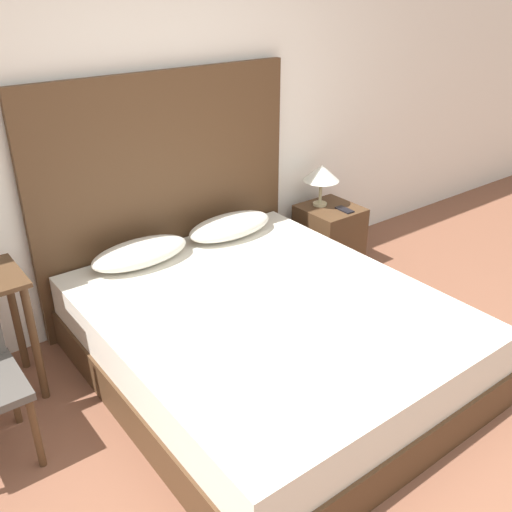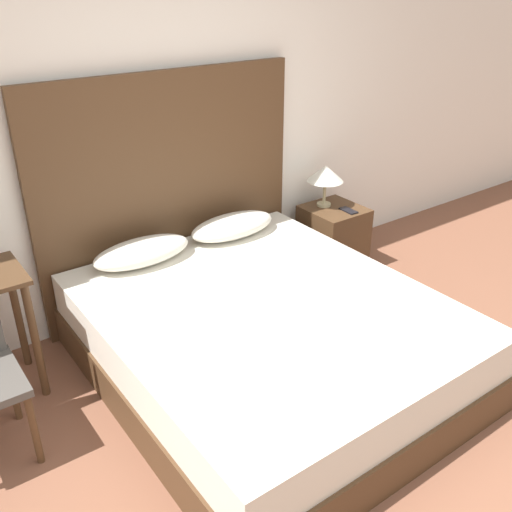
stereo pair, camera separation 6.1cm
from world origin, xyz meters
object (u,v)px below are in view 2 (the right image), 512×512
Objects in this scene: nightstand at (333,237)px; table_lamp at (325,174)px; bed at (267,339)px; phone_on_bed at (287,268)px; phone_on_nightstand at (348,210)px.

table_lamp is (-0.03, 0.09, 0.50)m from nightstand.
phone_on_bed is (0.35, 0.25, 0.25)m from bed.
phone_on_nightstand is (0.08, -0.20, -0.25)m from table_lamp.
phone_on_bed reaches higher than nightstand.
table_lamp is at bearing 35.98° from bed.
table_lamp reaches higher than nightstand.
table_lamp is at bearing 111.54° from phone_on_nightstand.
phone_on_nightstand reaches higher than phone_on_bed.
bed is 13.68× the size of phone_on_nightstand.
nightstand is at bearing 32.51° from bed.
nightstand is 0.28m from phone_on_nightstand.
phone_on_bed is at bearing 36.15° from bed.
bed is at bearing -147.49° from nightstand.
nightstand reaches higher than bed.
table_lamp is 0.33m from phone_on_nightstand.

